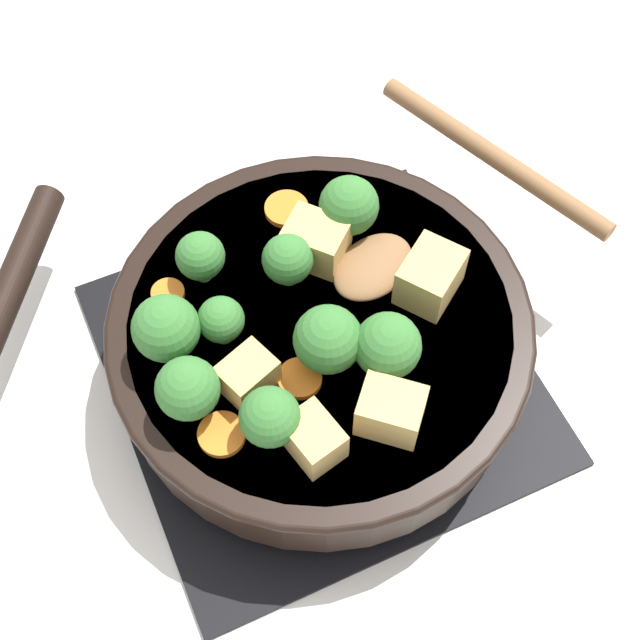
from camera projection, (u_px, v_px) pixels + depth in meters
ground_plane at (320, 373)px, 0.71m from camera, size 2.40×2.40×0.00m
front_burner_grate at (320, 366)px, 0.70m from camera, size 0.31×0.31×0.03m
skillet_pan at (317, 336)px, 0.66m from camera, size 0.40×0.36×0.06m
wooden_spoon at (442, 204)px, 0.68m from camera, size 0.22×0.21×0.02m
tofu_cube_center_large at (313, 439)px, 0.57m from camera, size 0.04×0.04×0.03m
tofu_cube_near_handle at (430, 277)px, 0.63m from camera, size 0.06×0.06×0.04m
tofu_cube_east_chunk at (248, 376)px, 0.60m from camera, size 0.04×0.04×0.03m
tofu_cube_west_chunk at (391, 411)px, 0.58m from camera, size 0.05×0.05×0.03m
tofu_cube_back_piece at (316, 242)px, 0.65m from camera, size 0.05×0.06×0.03m
broccoli_floret_near_spoon at (288, 260)px, 0.63m from camera, size 0.04×0.04×0.04m
broccoli_floret_center_top at (328, 340)px, 0.59m from camera, size 0.05×0.05×0.05m
broccoli_floret_east_rim at (188, 389)px, 0.58m from camera, size 0.04×0.04×0.05m
broccoli_floret_west_rim at (221, 320)px, 0.61m from camera, size 0.03×0.03×0.04m
broccoli_floret_north_edge at (166, 329)px, 0.60m from camera, size 0.05×0.05×0.05m
broccoli_floret_south_cluster at (349, 206)px, 0.65m from camera, size 0.04×0.04×0.05m
broccoli_floret_mid_floret at (200, 257)px, 0.63m from camera, size 0.04×0.04×0.04m
broccoli_floret_small_inner at (270, 417)px, 0.57m from camera, size 0.04×0.04×0.05m
broccoli_floret_tall_stem at (388, 346)px, 0.59m from camera, size 0.05×0.05×0.05m
carrot_slice_orange_thin at (222, 434)px, 0.59m from camera, size 0.03×0.03×0.01m
carrot_slice_near_center at (300, 378)px, 0.61m from camera, size 0.03×0.03×0.01m
carrot_slice_edge_slice at (287, 209)px, 0.68m from camera, size 0.03×0.03×0.01m
carrot_slice_under_broccoli at (168, 293)px, 0.64m from camera, size 0.02×0.02×0.01m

